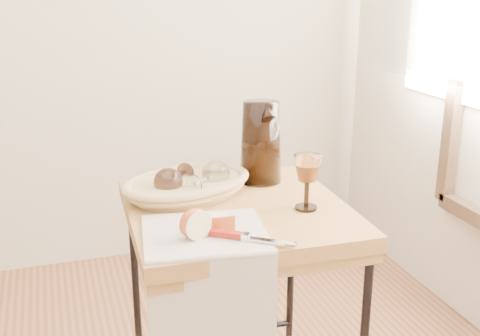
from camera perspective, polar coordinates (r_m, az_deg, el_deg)
name	(u,v)px	position (r m, az deg, el deg)	size (l,w,h in m)	color
side_table	(238,325)	(1.86, -0.20, -14.85)	(0.61, 0.61, 0.77)	brown
tea_towel	(205,233)	(1.50, -3.39, -6.27)	(0.31, 0.28, 0.01)	white
bread_basket	(188,187)	(1.76, -5.04, -1.83)	(0.35, 0.24, 0.05)	#AB8A4E
goblet_lying_a	(176,178)	(1.76, -6.17, -0.92)	(0.14, 0.08, 0.08)	#4F362C
goblet_lying_b	(207,178)	(1.74, -3.22, -1.00)	(0.14, 0.09, 0.09)	white
pitcher	(261,142)	(1.85, 1.99, 2.51)	(0.17, 0.25, 0.29)	black
wine_goblet	(307,182)	(1.64, 6.44, -1.34)	(0.08, 0.08, 0.16)	white
apple_half	(194,223)	(1.47, -4.48, -5.26)	(0.08, 0.04, 0.07)	#B4060C
apple_wedge	(218,222)	(1.51, -2.10, -5.19)	(0.06, 0.03, 0.04)	#F9EAB3
table_knife	(248,237)	(1.45, 0.81, -6.63)	(0.22, 0.02, 0.02)	silver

